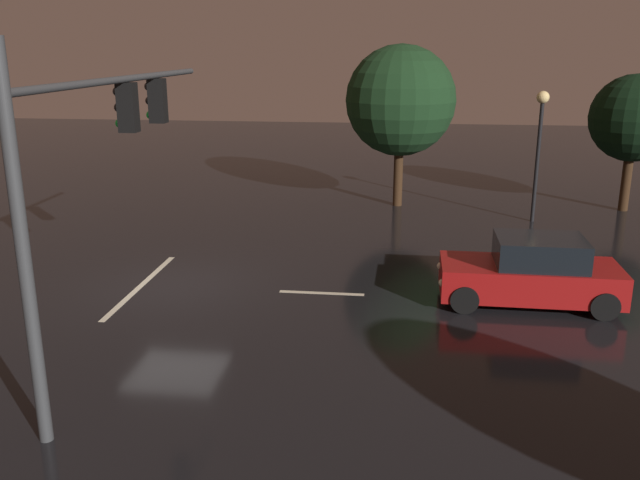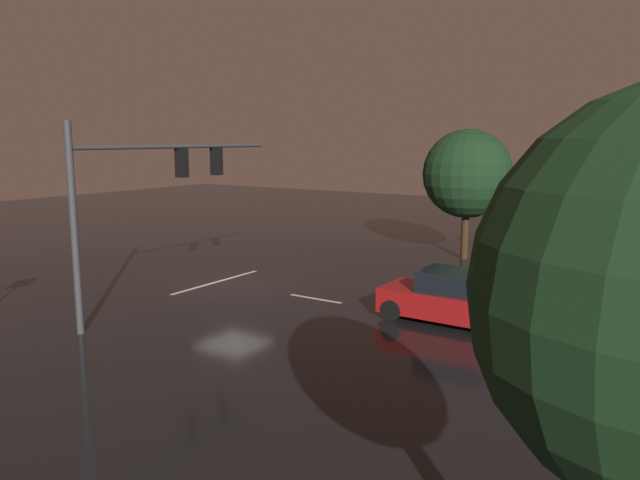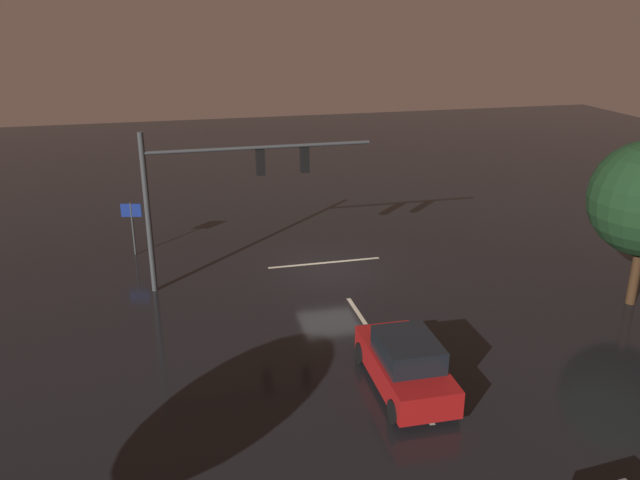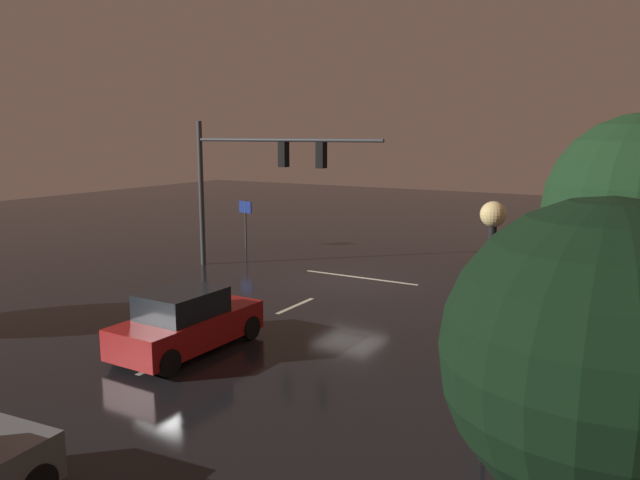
% 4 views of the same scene
% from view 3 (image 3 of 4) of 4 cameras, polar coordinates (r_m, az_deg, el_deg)
% --- Properties ---
extents(ground_plane, '(80.00, 80.00, 0.00)m').
position_cam_3_polar(ground_plane, '(27.57, 0.85, -2.67)').
color(ground_plane, black).
extents(traffic_signal_assembly, '(8.84, 0.47, 6.30)m').
position_cam_3_polar(traffic_signal_assembly, '(25.16, -8.50, 5.32)').
color(traffic_signal_assembly, '#383A3D').
rests_on(traffic_signal_assembly, ground_plane).
extents(lane_dash_far, '(0.16, 2.20, 0.01)m').
position_cam_3_polar(lane_dash_far, '(24.07, 3.25, -6.24)').
color(lane_dash_far, beige).
rests_on(lane_dash_far, ground_plane).
extents(lane_dash_mid, '(0.16, 2.20, 0.01)m').
position_cam_3_polar(lane_dash_mid, '(19.19, 8.60, -13.94)').
color(lane_dash_mid, beige).
rests_on(lane_dash_mid, ground_plane).
extents(stop_bar, '(5.00, 0.16, 0.01)m').
position_cam_3_polar(stop_bar, '(28.33, 0.41, -2.02)').
color(stop_bar, beige).
rests_on(stop_bar, ground_plane).
extents(car_approaching, '(1.96, 4.39, 1.70)m').
position_cam_3_polar(car_approaching, '(19.36, 7.53, -10.77)').
color(car_approaching, maroon).
rests_on(car_approaching, ground_plane).
extents(route_sign, '(0.89, 0.26, 2.44)m').
position_cam_3_polar(route_sign, '(29.89, -16.26, 1.93)').
color(route_sign, '#383A3D').
rests_on(route_sign, ground_plane).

